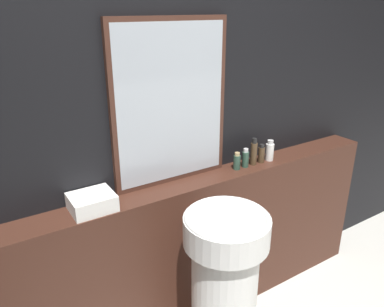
{
  "coord_description": "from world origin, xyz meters",
  "views": [
    {
      "loc": [
        -0.88,
        -0.22,
        1.87
      ],
      "look_at": [
        0.06,
        1.26,
        1.18
      ],
      "focal_mm": 35.0,
      "sensor_mm": 36.0,
      "label": 1
    }
  ],
  "objects_px": {
    "body_wash_bottle": "(261,154)",
    "lotion_bottle": "(254,153)",
    "shampoo_bottle": "(237,162)",
    "conditioner_bottle": "(245,158)",
    "pedestal_sink": "(224,292)",
    "mirror": "(171,104)",
    "hand_soap_bottle": "(270,151)",
    "towel_stack": "(92,202)"
  },
  "relations": [
    {
      "from": "body_wash_bottle",
      "to": "lotion_bottle",
      "type": "bearing_deg",
      "value": -180.0
    },
    {
      "from": "hand_soap_bottle",
      "to": "mirror",
      "type": "bearing_deg",
      "value": 173.37
    },
    {
      "from": "mirror",
      "to": "shampoo_bottle",
      "type": "relative_size",
      "value": 8.17
    },
    {
      "from": "towel_stack",
      "to": "shampoo_bottle",
      "type": "bearing_deg",
      "value": 0.0
    },
    {
      "from": "shampoo_bottle",
      "to": "conditioner_bottle",
      "type": "xyz_separation_m",
      "value": [
        0.07,
        0.0,
        0.01
      ]
    },
    {
      "from": "towel_stack",
      "to": "lotion_bottle",
      "type": "distance_m",
      "value": 1.01
    },
    {
      "from": "mirror",
      "to": "hand_soap_bottle",
      "type": "height_order",
      "value": "mirror"
    },
    {
      "from": "shampoo_bottle",
      "to": "conditioner_bottle",
      "type": "relative_size",
      "value": 0.91
    },
    {
      "from": "hand_soap_bottle",
      "to": "lotion_bottle",
      "type": "bearing_deg",
      "value": 180.0
    },
    {
      "from": "towel_stack",
      "to": "lotion_bottle",
      "type": "height_order",
      "value": "lotion_bottle"
    },
    {
      "from": "lotion_bottle",
      "to": "body_wash_bottle",
      "type": "bearing_deg",
      "value": 0.0
    },
    {
      "from": "towel_stack",
      "to": "conditioner_bottle",
      "type": "distance_m",
      "value": 0.95
    },
    {
      "from": "shampoo_bottle",
      "to": "lotion_bottle",
      "type": "xyz_separation_m",
      "value": [
        0.13,
        0.0,
        0.03
      ]
    },
    {
      "from": "pedestal_sink",
      "to": "conditioner_bottle",
      "type": "xyz_separation_m",
      "value": [
        0.44,
        0.4,
        0.49
      ]
    },
    {
      "from": "towel_stack",
      "to": "hand_soap_bottle",
      "type": "distance_m",
      "value": 1.15
    },
    {
      "from": "conditioner_bottle",
      "to": "body_wash_bottle",
      "type": "height_order",
      "value": "body_wash_bottle"
    },
    {
      "from": "shampoo_bottle",
      "to": "hand_soap_bottle",
      "type": "height_order",
      "value": "hand_soap_bottle"
    },
    {
      "from": "towel_stack",
      "to": "conditioner_bottle",
      "type": "bearing_deg",
      "value": 0.0
    },
    {
      "from": "pedestal_sink",
      "to": "towel_stack",
      "type": "xyz_separation_m",
      "value": [
        -0.5,
        0.4,
        0.48
      ]
    },
    {
      "from": "shampoo_bottle",
      "to": "body_wash_bottle",
      "type": "height_order",
      "value": "body_wash_bottle"
    },
    {
      "from": "mirror",
      "to": "towel_stack",
      "type": "bearing_deg",
      "value": -171.05
    },
    {
      "from": "hand_soap_bottle",
      "to": "shampoo_bottle",
      "type": "bearing_deg",
      "value": 180.0
    },
    {
      "from": "mirror",
      "to": "shampoo_bottle",
      "type": "distance_m",
      "value": 0.56
    },
    {
      "from": "pedestal_sink",
      "to": "conditioner_bottle",
      "type": "height_order",
      "value": "conditioner_bottle"
    },
    {
      "from": "mirror",
      "to": "towel_stack",
      "type": "distance_m",
      "value": 0.63
    },
    {
      "from": "mirror",
      "to": "conditioner_bottle",
      "type": "distance_m",
      "value": 0.6
    },
    {
      "from": "towel_stack",
      "to": "lotion_bottle",
      "type": "relative_size",
      "value": 1.21
    },
    {
      "from": "lotion_bottle",
      "to": "body_wash_bottle",
      "type": "height_order",
      "value": "lotion_bottle"
    },
    {
      "from": "pedestal_sink",
      "to": "shampoo_bottle",
      "type": "distance_m",
      "value": 0.74
    },
    {
      "from": "shampoo_bottle",
      "to": "towel_stack",
      "type": "bearing_deg",
      "value": 180.0
    },
    {
      "from": "conditioner_bottle",
      "to": "hand_soap_bottle",
      "type": "bearing_deg",
      "value": 0.0
    },
    {
      "from": "pedestal_sink",
      "to": "mirror",
      "type": "height_order",
      "value": "mirror"
    },
    {
      "from": "towel_stack",
      "to": "shampoo_bottle",
      "type": "relative_size",
      "value": 1.94
    },
    {
      "from": "lotion_bottle",
      "to": "hand_soap_bottle",
      "type": "relative_size",
      "value": 1.29
    },
    {
      "from": "conditioner_bottle",
      "to": "body_wash_bottle",
      "type": "distance_m",
      "value": 0.13
    },
    {
      "from": "shampoo_bottle",
      "to": "conditioner_bottle",
      "type": "distance_m",
      "value": 0.07
    },
    {
      "from": "towel_stack",
      "to": "pedestal_sink",
      "type": "bearing_deg",
      "value": -38.34
    },
    {
      "from": "towel_stack",
      "to": "conditioner_bottle",
      "type": "height_order",
      "value": "conditioner_bottle"
    },
    {
      "from": "lotion_bottle",
      "to": "body_wash_bottle",
      "type": "relative_size",
      "value": 1.43
    },
    {
      "from": "lotion_bottle",
      "to": "pedestal_sink",
      "type": "bearing_deg",
      "value": -141.91
    },
    {
      "from": "pedestal_sink",
      "to": "conditioner_bottle",
      "type": "bearing_deg",
      "value": 41.9
    },
    {
      "from": "pedestal_sink",
      "to": "mirror",
      "type": "relative_size",
      "value": 1.12
    }
  ]
}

